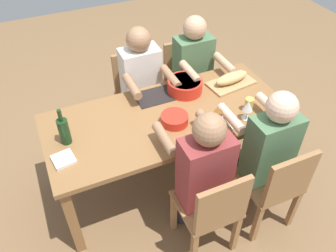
{
  "coord_description": "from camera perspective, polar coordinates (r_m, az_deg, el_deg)",
  "views": [
    {
      "loc": [
        0.83,
        1.87,
        2.46
      ],
      "look_at": [
        0.0,
        0.0,
        0.63
      ],
      "focal_mm": 37.02,
      "sensor_mm": 36.0,
      "label": 1
    }
  ],
  "objects": [
    {
      "name": "ground_plane",
      "position": [
        3.2,
        0.0,
        -8.41
      ],
      "size": [
        8.0,
        8.0,
        0.0
      ],
      "primitive_type": "plane",
      "color": "brown"
    },
    {
      "name": "dining_table",
      "position": [
        2.73,
        0.0,
        0.4
      ],
      "size": [
        1.9,
        0.85,
        0.74
      ],
      "color": "olive",
      "rests_on": "ground_plane"
    },
    {
      "name": "chair_near_center",
      "position": [
        3.38,
        -5.12,
        5.86
      ],
      "size": [
        0.4,
        0.4,
        0.85
      ],
      "color": "#9E7044",
      "rests_on": "ground_plane"
    },
    {
      "name": "diner_near_center",
      "position": [
        3.12,
        -4.2,
        7.25
      ],
      "size": [
        0.41,
        0.53,
        1.2
      ],
      "color": "#2D2D38",
      "rests_on": "ground_plane"
    },
    {
      "name": "chair_near_left",
      "position": [
        3.55,
        2.88,
        7.87
      ],
      "size": [
        0.4,
        0.4,
        0.85
      ],
      "color": "#9E7044",
      "rests_on": "ground_plane"
    },
    {
      "name": "diner_near_left",
      "position": [
        3.29,
        4.42,
        9.32
      ],
      "size": [
        0.41,
        0.53,
        1.2
      ],
      "color": "#2D2D38",
      "rests_on": "ground_plane"
    },
    {
      "name": "chair_far_left",
      "position": [
        2.65,
        17.31,
        -9.19
      ],
      "size": [
        0.4,
        0.4,
        0.85
      ],
      "color": "#9E7044",
      "rests_on": "ground_plane"
    },
    {
      "name": "diner_far_left",
      "position": [
        2.58,
        15.85,
        -3.35
      ],
      "size": [
        0.41,
        0.53,
        1.2
      ],
      "color": "#2D2D38",
      "rests_on": "ground_plane"
    },
    {
      "name": "chair_far_center",
      "position": [
        2.42,
        7.32,
        -13.44
      ],
      "size": [
        0.4,
        0.4,
        0.85
      ],
      "color": "#9E7044",
      "rests_on": "ground_plane"
    },
    {
      "name": "diner_far_center",
      "position": [
        2.35,
        5.57,
        -7.12
      ],
      "size": [
        0.41,
        0.53,
        1.2
      ],
      "color": "#2D2D38",
      "rests_on": "ground_plane"
    },
    {
      "name": "serving_bowl_fruit",
      "position": [
        2.58,
        1.09,
        1.22
      ],
      "size": [
        0.21,
        0.21,
        0.07
      ],
      "color": "red",
      "rests_on": "dining_table"
    },
    {
      "name": "serving_bowl_salad",
      "position": [
        2.89,
        2.8,
        6.75
      ],
      "size": [
        0.29,
        0.29,
        0.11
      ],
      "color": "red",
      "rests_on": "dining_table"
    },
    {
      "name": "cutting_board",
      "position": [
        3.05,
        10.32,
        6.95
      ],
      "size": [
        0.42,
        0.27,
        0.02
      ],
      "primitive_type": "cube",
      "rotation": [
        0.0,
        0.0,
        0.13
      ],
      "color": "tan",
      "rests_on": "dining_table"
    },
    {
      "name": "bread_loaf",
      "position": [
        3.02,
        10.45,
        7.81
      ],
      "size": [
        0.33,
        0.15,
        0.09
      ],
      "primitive_type": "ellipsoid",
      "rotation": [
        0.0,
        0.0,
        0.13
      ],
      "color": "tan",
      "rests_on": "cutting_board"
    },
    {
      "name": "wine_bottle",
      "position": [
        2.49,
        -16.75,
        -0.73
      ],
      "size": [
        0.08,
        0.08,
        0.29
      ],
      "color": "#193819",
      "rests_on": "dining_table"
    },
    {
      "name": "beer_bottle",
      "position": [
        2.46,
        8.03,
        0.4
      ],
      "size": [
        0.06,
        0.06,
        0.22
      ],
      "primitive_type": "cylinder",
      "color": "brown",
      "rests_on": "dining_table"
    },
    {
      "name": "wine_glass",
      "position": [
        2.64,
        13.04,
        3.12
      ],
      "size": [
        0.08,
        0.08,
        0.17
      ],
      "color": "silver",
      "rests_on": "dining_table"
    },
    {
      "name": "placemat_near_center",
      "position": [
        2.86,
        -2.13,
        4.91
      ],
      "size": [
        0.32,
        0.23,
        0.01
      ],
      "primitive_type": "cube",
      "color": "black",
      "rests_on": "dining_table"
    },
    {
      "name": "cup_far_left",
      "position": [
        2.76,
        13.17,
        3.48
      ],
      "size": [
        0.07,
        0.07,
        0.11
      ],
      "primitive_type": "cylinder",
      "color": "gold",
      "rests_on": "dining_table"
    },
    {
      "name": "fork_far_left",
      "position": [
        2.65,
        9.9,
        0.61
      ],
      "size": [
        0.03,
        0.17,
        0.01
      ],
      "primitive_type": "cube",
      "rotation": [
        0.0,
        0.0,
        -0.11
      ],
      "color": "silver",
      "rests_on": "dining_table"
    },
    {
      "name": "fork_far_center",
      "position": [
        2.45,
        -0.52,
        -2.63
      ],
      "size": [
        0.03,
        0.17,
        0.01
      ],
      "primitive_type": "cube",
      "rotation": [
        0.0,
        0.0,
        0.09
      ],
      "color": "silver",
      "rests_on": "dining_table"
    },
    {
      "name": "carving_knife",
      "position": [
        2.7,
        8.89,
        1.71
      ],
      "size": [
        0.18,
        0.18,
        0.01
      ],
      "primitive_type": "cube",
      "rotation": [
        0.0,
        0.0,
        0.76
      ],
      "color": "silver",
      "rests_on": "dining_table"
    },
    {
      "name": "napkin_stack",
      "position": [
        2.43,
        -16.81,
        -5.28
      ],
      "size": [
        0.16,
        0.16,
        0.02
      ],
      "primitive_type": "cube",
      "rotation": [
        0.0,
        0.0,
        0.15
      ],
      "color": "white",
      "rests_on": "dining_table"
    }
  ]
}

